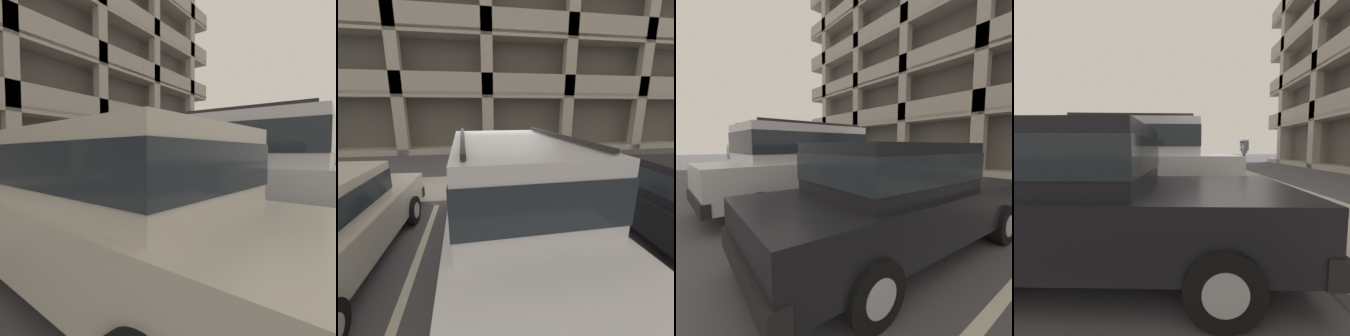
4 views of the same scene
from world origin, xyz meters
The scene contains 6 objects.
ground_plane centered at (0.00, 0.00, -0.05)m, with size 80.00×80.00×0.10m.
sidewalk centered at (0.00, 1.30, 0.06)m, with size 40.00×2.20×0.12m.
parking_stall_lines centered at (1.49, -1.40, 0.00)m, with size 12.03×4.80×0.01m.
silver_suv centered at (0.03, -2.19, 1.09)m, with size 2.15×4.85×2.03m.
parking_meter_near centered at (0.22, 0.35, 1.18)m, with size 0.35×0.12×1.42m.
parking_garage centered at (0.37, 12.59, 9.03)m, with size 32.00×10.00×19.25m.
Camera 2 is at (-0.53, -5.34, 2.38)m, focal length 24.00 mm.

